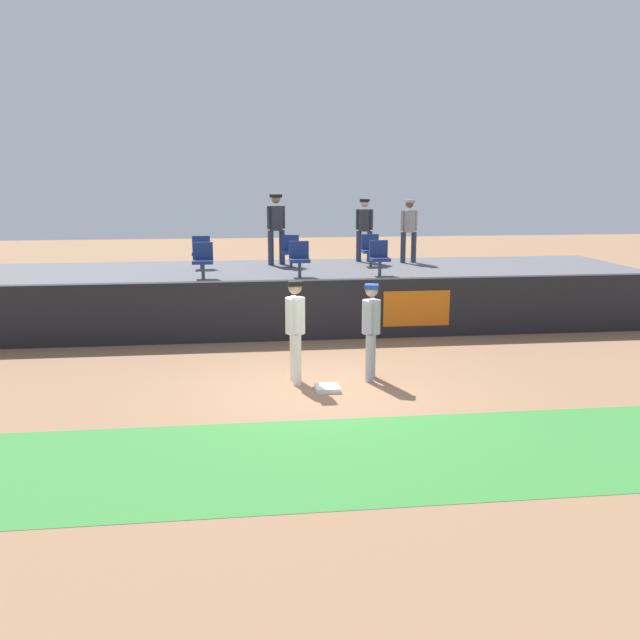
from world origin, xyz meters
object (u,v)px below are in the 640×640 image
object	(u,v)px
seat_back_right	(371,248)
seat_back_left	(201,251)
player_runner_visitor	(371,325)
spectator_capped	(276,224)
first_base	(327,388)
spectator_hooded	(409,227)
seat_front_center	(299,257)
seat_front_right	(379,256)
spectator_casual	(364,226)
player_fielder_home	(295,324)
seat_back_center	(291,249)
seat_front_left	(203,258)

from	to	relation	value
seat_back_right	seat_back_left	world-z (taller)	same
player_runner_visitor	spectator_capped	xyz separation A→B (m)	(-1.21, 7.02, 1.29)
first_base	player_runner_visitor	world-z (taller)	player_runner_visitor
seat_back_left	spectator_hooded	xyz separation A→B (m)	(5.64, 0.62, 0.52)
player_runner_visitor	seat_front_center	xyz separation A→B (m)	(-0.82, 4.61, 0.68)
seat_back_left	spectator_capped	size ratio (longest dim) A/B	0.45
seat_back_left	seat_front_right	distance (m)	4.67
spectator_hooded	seat_back_right	bearing A→B (deg)	23.02
first_base	spectator_hooded	xyz separation A→B (m)	(3.28, 7.58, 2.14)
seat_back_right	seat_front_right	distance (m)	1.81
spectator_casual	first_base	bearing A→B (deg)	97.71
seat_back_left	spectator_casual	xyz separation A→B (m)	(4.46, 0.98, 0.54)
player_runner_visitor	spectator_hooded	distance (m)	7.53
first_base	spectator_capped	bearing A→B (deg)	92.82
player_fielder_home	spectator_casual	bearing A→B (deg)	156.82
seat_front_center	spectator_capped	bearing A→B (deg)	99.30
seat_back_right	seat_front_right	xyz separation A→B (m)	(-0.14, -1.80, -0.00)
first_base	seat_back_left	size ratio (longest dim) A/B	0.48
seat_front_right	spectator_capped	bearing A→B (deg)	133.96
seat_front_center	spectator_hooded	bearing A→B (deg)	36.54
player_runner_visitor	spectator_hooded	size ratio (longest dim) A/B	0.99
first_base	seat_front_right	distance (m)	5.75
first_base	spectator_casual	distance (m)	8.50
seat_back_left	seat_back_center	world-z (taller)	same
seat_back_center	seat_front_center	distance (m)	1.80
seat_front_left	seat_front_center	world-z (taller)	same
seat_back_left	spectator_hooded	distance (m)	5.70
seat_back_left	player_fielder_home	bearing A→B (deg)	-73.74
first_base	spectator_hooded	size ratio (longest dim) A/B	0.23
player_fielder_home	seat_back_left	size ratio (longest dim) A/B	2.13
player_runner_visitor	spectator_hooded	xyz separation A→B (m)	(2.44, 7.03, 1.20)
seat_front_left	spectator_hooded	bearing A→B (deg)	23.66
player_fielder_home	spectator_capped	xyz separation A→B (m)	(0.11, 7.03, 1.25)
seat_front_left	spectator_capped	bearing A→B (deg)	52.33
spectator_hooded	spectator_casual	bearing A→B (deg)	-21.75
player_runner_visitor	spectator_casual	size ratio (longest dim) A/B	0.98
first_base	spectator_casual	size ratio (longest dim) A/B	0.23
seat_back_center	seat_front_center	world-z (taller)	same
seat_front_right	seat_front_center	size ratio (longest dim) A/B	1.00
spectator_capped	seat_back_right	bearing A→B (deg)	144.17
seat_back_left	player_runner_visitor	bearing A→B (deg)	-63.50
player_fielder_home	spectator_casual	xyz separation A→B (m)	(2.59, 7.41, 1.16)
spectator_capped	seat_back_center	bearing A→B (deg)	96.95
first_base	spectator_capped	world-z (taller)	spectator_capped
seat_front_right	spectator_casual	size ratio (longest dim) A/B	0.48
seat_back_center	spectator_hooded	world-z (taller)	spectator_hooded
seat_back_right	seat_front_right	world-z (taller)	same
spectator_casual	seat_front_left	bearing A→B (deg)	55.24
player_runner_visitor	seat_back_left	distance (m)	7.19
player_fielder_home	spectator_hooded	bearing A→B (deg)	147.94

